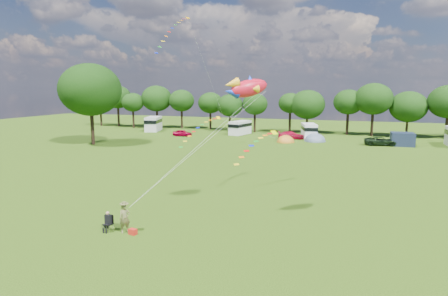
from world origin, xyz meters
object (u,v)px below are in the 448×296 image
(big_tree, at_px, (90,90))
(camp_chair, at_px, (108,219))
(car_a, at_px, (182,133))
(car_c, at_px, (291,135))
(campervan_b, at_px, (240,127))
(campervan_c, at_px, (309,130))
(tent_greyblue, at_px, (315,141))
(campervan_a, at_px, (153,123))
(tent_orange, at_px, (286,142))
(car_d, at_px, (381,141))
(kite_flyer, at_px, (125,218))
(fish_kite, at_px, (246,88))

(big_tree, height_order, camp_chair, big_tree)
(car_a, xyz_separation_m, car_c, (20.75, 2.85, 0.07))
(campervan_b, relative_size, camp_chair, 4.40)
(campervan_c, xyz_separation_m, camp_chair, (-7.08, -51.20, -0.66))
(camp_chair, bearing_deg, tent_greyblue, 84.92)
(campervan_a, height_order, tent_greyblue, campervan_a)
(car_c, relative_size, tent_orange, 1.37)
(car_d, height_order, kite_flyer, kite_flyer)
(car_a, height_order, campervan_b, campervan_b)
(tent_orange, height_order, fish_kite, fish_kite)
(big_tree, relative_size, campervan_a, 1.96)
(car_d, bearing_deg, car_c, 73.13)
(car_a, xyz_separation_m, tent_orange, (20.50, -1.69, -0.61))
(big_tree, distance_m, fish_kite, 42.67)
(car_a, bearing_deg, car_c, -88.08)
(kite_flyer, xyz_separation_m, fish_kite, (6.58, 5.15, 8.32))
(car_d, height_order, campervan_a, campervan_a)
(campervan_a, distance_m, kite_flyer, 59.46)
(big_tree, xyz_separation_m, car_c, (30.09, 17.63, -8.32))
(tent_orange, relative_size, camp_chair, 2.53)
(campervan_b, bearing_deg, campervan_a, 103.65)
(big_tree, xyz_separation_m, car_d, (45.18, 14.54, -8.30))
(car_c, distance_m, tent_orange, 4.60)
(car_c, relative_size, fish_kite, 1.51)
(car_c, height_order, fish_kite, fish_kite)
(tent_orange, xyz_separation_m, camp_chair, (-3.88, -44.54, 0.79))
(car_c, distance_m, camp_chair, 49.25)
(camp_chair, distance_m, fish_kite, 12.63)
(car_a, relative_size, campervan_c, 0.63)
(big_tree, distance_m, car_d, 48.18)
(car_a, bearing_deg, big_tree, 141.81)
(big_tree, height_order, fish_kite, big_tree)
(tent_greyblue, relative_size, fish_kite, 1.34)
(campervan_c, relative_size, camp_chair, 4.43)
(campervan_c, bearing_deg, car_c, 111.18)
(big_tree, height_order, campervan_a, big_tree)
(big_tree, height_order, car_c, big_tree)
(car_a, xyz_separation_m, campervan_a, (-10.04, 6.46, 1.02))
(big_tree, height_order, car_d, big_tree)
(big_tree, height_order, tent_greyblue, big_tree)
(campervan_a, height_order, camp_chair, campervan_a)
(camp_chair, bearing_deg, kite_flyer, 12.25)
(fish_kite, bearing_deg, campervan_b, 65.36)
(car_d, xyz_separation_m, kite_flyer, (-18.05, -45.84, 0.24))
(tent_orange, bearing_deg, car_a, 175.29)
(camp_chair, height_order, fish_kite, fish_kite)
(tent_orange, height_order, camp_chair, camp_chair)
(campervan_a, bearing_deg, big_tree, 165.00)
(car_c, distance_m, fish_kite, 44.77)
(camp_chair, bearing_deg, tent_orange, 90.19)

